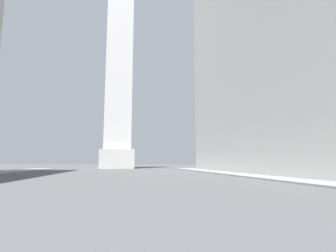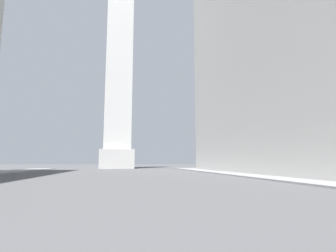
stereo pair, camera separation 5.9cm
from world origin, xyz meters
TOP-DOWN VIEW (x-y plane):
  - sidewalk_right at (16.61, 24.52)m, footprint 5.00×81.73m
  - building_right at (26.87, 29.93)m, footprint 19.42×52.19m
  - obelisk at (0.00, 68.11)m, footprint 8.41×8.41m

SIDE VIEW (x-z plane):
  - sidewalk_right at x=16.61m, z-range 0.00..0.15m
  - building_right at x=26.87m, z-range 0.01..44.94m
  - obelisk at x=0.00m, z-range -1.18..61.74m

